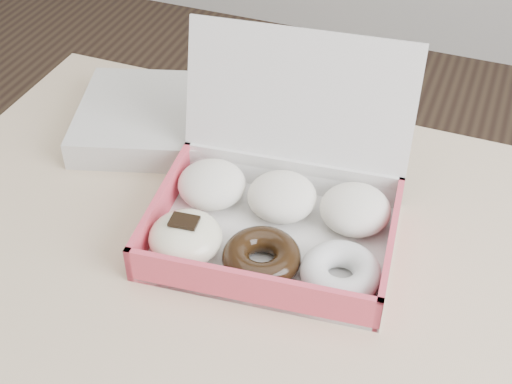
% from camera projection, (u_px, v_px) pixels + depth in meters
% --- Properties ---
extents(table, '(1.20, 0.80, 0.75)m').
position_uv_depth(table, '(351.00, 379.00, 0.80)').
color(table, tan).
rests_on(table, ground).
extents(donut_box, '(0.31, 0.29, 0.21)m').
position_uv_depth(donut_box, '(273.00, 211.00, 0.85)').
color(donut_box, silver).
rests_on(donut_box, table).
extents(newspapers, '(0.30, 0.26, 0.04)m').
position_uv_depth(newspapers, '(168.00, 119.00, 1.01)').
color(newspapers, silver).
rests_on(newspapers, table).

